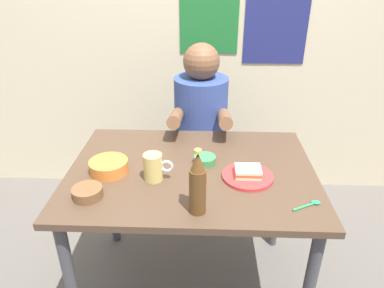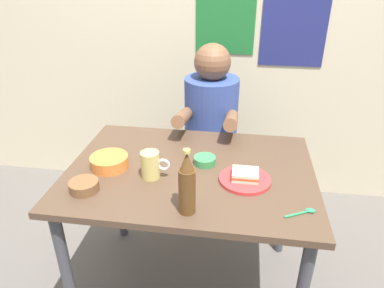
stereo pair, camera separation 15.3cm
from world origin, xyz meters
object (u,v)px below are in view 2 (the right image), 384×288
(stool, at_px, (210,170))
(beer_mug, at_px, (151,165))
(plate_orange, at_px, (245,180))
(condiment_bowl_brown, at_px, (84,185))
(dining_table, at_px, (190,186))
(person_seated, at_px, (211,112))
(sandwich, at_px, (245,175))
(beer_bottle, at_px, (187,185))

(stool, xyz_separation_m, beer_mug, (-0.19, -0.72, 0.45))
(plate_orange, relative_size, condiment_bowl_brown, 1.83)
(dining_table, distance_m, condiment_bowl_brown, 0.48)
(stool, bearing_deg, plate_orange, -72.89)
(beer_mug, bearing_deg, stool, 75.52)
(stool, relative_size, person_seated, 0.63)
(plate_orange, height_order, sandwich, sandwich)
(person_seated, distance_m, condiment_bowl_brown, 0.95)
(condiment_bowl_brown, bearing_deg, sandwich, 14.33)
(plate_orange, bearing_deg, person_seated, 107.37)
(sandwich, bearing_deg, person_seated, 107.37)
(stool, bearing_deg, beer_mug, -104.48)
(beer_bottle, bearing_deg, condiment_bowl_brown, 170.60)
(person_seated, bearing_deg, dining_table, -92.81)
(person_seated, bearing_deg, condiment_bowl_brown, -117.00)
(stool, bearing_deg, beer_bottle, -89.76)
(beer_mug, distance_m, beer_bottle, 0.29)
(person_seated, xyz_separation_m, beer_bottle, (0.00, -0.92, 0.09))
(sandwich, bearing_deg, beer_bottle, -131.50)
(condiment_bowl_brown, bearing_deg, dining_table, 29.69)
(dining_table, xyz_separation_m, beer_bottle, (0.03, -0.30, 0.21))
(sandwich, distance_m, beer_bottle, 0.33)
(person_seated, bearing_deg, stool, 90.00)
(sandwich, distance_m, beer_mug, 0.40)
(stool, distance_m, beer_bottle, 1.06)
(dining_table, distance_m, sandwich, 0.28)
(stool, height_order, condiment_bowl_brown, condiment_bowl_brown)
(person_seated, height_order, beer_mug, person_seated)
(dining_table, xyz_separation_m, stool, (0.03, 0.63, -0.30))
(beer_bottle, bearing_deg, stool, 90.24)
(stool, relative_size, beer_mug, 3.57)
(stool, relative_size, plate_orange, 2.05)
(stool, xyz_separation_m, sandwich, (0.21, -0.69, 0.42))
(plate_orange, bearing_deg, beer_bottle, -131.50)
(stool, xyz_separation_m, condiment_bowl_brown, (-0.43, -0.86, 0.41))
(person_seated, xyz_separation_m, plate_orange, (0.21, -0.68, -0.02))
(person_seated, bearing_deg, plate_orange, -72.63)
(plate_orange, bearing_deg, condiment_bowl_brown, -165.67)
(stool, distance_m, sandwich, 0.84)
(dining_table, height_order, stool, dining_table)
(beer_bottle, bearing_deg, plate_orange, 48.50)
(dining_table, relative_size, stool, 2.44)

